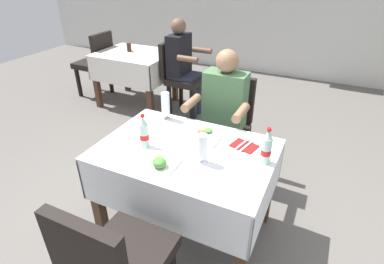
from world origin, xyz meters
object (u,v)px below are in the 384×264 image
at_px(background_chair_left, 96,61).
at_px(background_table_tumbler, 129,47).
at_px(napkin_cutlery_set, 244,146).
at_px(background_patron, 183,63).
at_px(chair_near_camera_side, 115,261).
at_px(seated_diner_far, 222,114).
at_px(plate_near_camera, 159,162).
at_px(cola_bottle_primary, 144,133).
at_px(beer_glass_middle, 166,106).
at_px(beer_glass_left, 202,149).
at_px(plate_far_diner, 204,135).
at_px(chair_far_diner_seat, 225,124).
at_px(background_dining_table, 135,66).
at_px(cola_bottle_secondary, 266,148).
at_px(background_chair_right, 180,74).
at_px(main_dining_table, 186,169).

bearing_deg(background_chair_left, background_table_tumbler, 2.87).
relative_size(napkin_cutlery_set, background_patron, 0.16).
xyz_separation_m(chair_near_camera_side, seated_diner_far, (0.00, 1.51, 0.16)).
distance_m(plate_near_camera, napkin_cutlery_set, 0.61).
distance_m(cola_bottle_primary, background_patron, 2.08).
xyz_separation_m(beer_glass_middle, background_chair_left, (-2.09, 1.53, -0.32)).
bearing_deg(beer_glass_middle, napkin_cutlery_set, -10.79).
bearing_deg(seated_diner_far, beer_glass_left, -78.58).
xyz_separation_m(chair_near_camera_side, napkin_cutlery_set, (0.35, 1.01, 0.21)).
xyz_separation_m(plate_near_camera, napkin_cutlery_set, (0.42, 0.44, -0.02)).
bearing_deg(plate_far_diner, chair_far_diner_seat, 94.40).
height_order(seated_diner_far, beer_glass_left, seated_diner_far).
distance_m(seated_diner_far, cola_bottle_primary, 0.85).
relative_size(seated_diner_far, background_table_tumbler, 11.45).
distance_m(background_dining_table, background_patron, 0.77).
xyz_separation_m(chair_far_diner_seat, cola_bottle_secondary, (0.53, -0.74, 0.31)).
xyz_separation_m(background_chair_right, background_patron, (0.05, 0.00, 0.16)).
xyz_separation_m(chair_near_camera_side, beer_glass_middle, (-0.34, 1.14, 0.32)).
distance_m(plate_far_diner, beer_glass_middle, 0.42).
height_order(background_dining_table, background_table_tumbler, background_table_tumbler).
relative_size(chair_far_diner_seat, seated_diner_far, 0.77).
relative_size(plate_near_camera, background_patron, 0.19).
xyz_separation_m(plate_near_camera, beer_glass_left, (0.23, 0.15, 0.08)).
xyz_separation_m(main_dining_table, background_chair_right, (-1.02, 1.86, -0.03)).
height_order(seated_diner_far, cola_bottle_secondary, seated_diner_far).
bearing_deg(beer_glass_left, cola_bottle_secondary, 25.17).
height_order(background_dining_table, background_chair_left, background_chair_left).
distance_m(chair_near_camera_side, background_chair_right, 2.86).
height_order(beer_glass_left, background_chair_right, background_chair_right).
relative_size(beer_glass_left, background_chair_right, 0.21).
relative_size(chair_near_camera_side, napkin_cutlery_set, 4.94).
relative_size(beer_glass_middle, background_chair_right, 0.23).
relative_size(plate_near_camera, beer_glass_middle, 1.07).
distance_m(seated_diner_far, plate_far_diner, 0.49).
xyz_separation_m(main_dining_table, seated_diner_far, (0.00, 0.70, 0.13)).
bearing_deg(plate_far_diner, background_chair_left, 146.39).
bearing_deg(main_dining_table, cola_bottle_secondary, 8.02).
distance_m(plate_far_diner, background_chair_right, 1.98).
xyz_separation_m(cola_bottle_primary, background_chair_left, (-2.17, 1.96, -0.31)).
bearing_deg(background_chair_left, chair_far_diner_seat, -23.37).
xyz_separation_m(chair_near_camera_side, background_patron, (-0.97, 2.67, 0.16)).
xyz_separation_m(chair_far_diner_seat, beer_glass_left, (0.16, -0.90, 0.31)).
distance_m(beer_glass_left, background_dining_table, 2.74).
distance_m(main_dining_table, cola_bottle_secondary, 0.60).
relative_size(napkin_cutlery_set, background_dining_table, 0.20).
relative_size(cola_bottle_secondary, background_table_tumbler, 2.28).
bearing_deg(background_chair_left, plate_far_diner, -33.61).
relative_size(seated_diner_far, cola_bottle_primary, 5.13).
bearing_deg(beer_glass_left, background_dining_table, 134.04).
distance_m(chair_far_diner_seat, seated_diner_far, 0.19).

